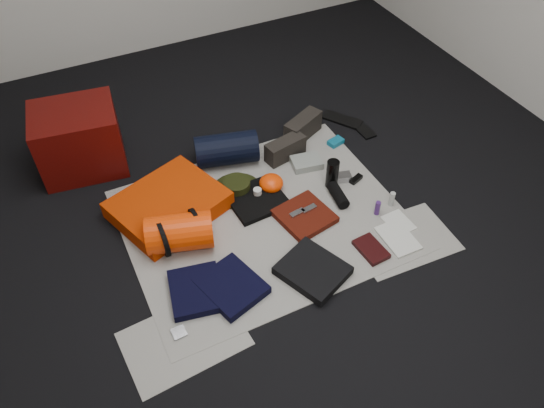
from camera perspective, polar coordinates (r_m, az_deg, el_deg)
name	(u,v)px	position (r m, az deg, el deg)	size (l,w,h in m)	color
floor	(264,221)	(3.18, -0.87, -1.80)	(4.50, 4.50, 0.02)	black
newspaper_mat	(264,219)	(3.17, -0.88, -1.64)	(1.60, 1.30, 0.01)	#B7B4A9
newspaper_sheet_front_left	(184,339)	(2.73, -9.43, -14.13)	(0.58, 0.40, 0.00)	#B7B4A9
newspaper_sheet_front_right	(403,240)	(3.16, 13.88, -3.76)	(0.58, 0.40, 0.00)	#B7B4A9
red_cabinet	(79,139)	(3.61, -20.04, 6.54)	(0.51, 0.43, 0.43)	#4E0805
sleeping_pad	(169,205)	(3.23, -11.07, -0.08)	(0.61, 0.50, 0.11)	#CA3202
stuff_sack	(180,232)	(3.00, -9.90, -3.04)	(0.21, 0.21, 0.37)	#FA3A04
sack_strap_left	(162,238)	(2.98, -11.70, -3.65)	(0.22, 0.22, 0.03)	black
sack_strap_right	(197,226)	(3.01, -8.11, -2.41)	(0.22, 0.22, 0.03)	black
navy_duffel	(227,149)	(3.49, -4.91, 5.90)	(0.21, 0.21, 0.40)	black
boonie_brim	(237,191)	(3.34, -3.77, 1.45)	(0.33, 0.33, 0.01)	black
boonie_crown	(237,186)	(3.31, -3.81, 1.97)	(0.17, 0.17, 0.07)	black
hiking_boot_left	(285,149)	(3.53, 1.44, 5.94)	(0.28, 0.10, 0.14)	black
hiking_boot_right	(303,127)	(3.72, 3.35, 8.27)	(0.30, 0.11, 0.15)	black
flip_flop_left	(342,120)	(3.93, 7.53, 8.98)	(0.11, 0.29, 0.02)	black
flip_flop_right	(362,128)	(3.87, 9.63, 8.02)	(0.09, 0.24, 0.01)	black
trousers_navy_a	(196,291)	(2.84, -8.16, -9.21)	(0.27, 0.31, 0.05)	black
trousers_navy_b	(232,286)	(2.83, -4.38, -8.83)	(0.28, 0.32, 0.05)	black
trousers_charcoal	(313,270)	(2.90, 4.40, -7.12)	(0.29, 0.34, 0.05)	black
black_tshirt	(257,200)	(3.26, -1.66, 0.49)	(0.33, 0.31, 0.03)	black
red_shirt	(305,216)	(3.16, 3.52, -1.29)	(0.29, 0.29, 0.04)	#4B1208
orange_stuff_sack	(271,183)	(3.31, -0.08, 2.26)	(0.15, 0.15, 0.10)	#FA3A04
first_aid_pouch	(306,162)	(3.51, 3.72, 4.48)	(0.19, 0.15, 0.05)	gray
water_bottle	(332,174)	(3.33, 6.50, 3.24)	(0.08, 0.08, 0.20)	black
speaker	(338,195)	(3.28, 7.12, 0.96)	(0.07, 0.07, 0.19)	black
compact_camera	(342,177)	(3.42, 7.54, 2.86)	(0.11, 0.07, 0.04)	#A3A3A7
cyan_case	(336,142)	(3.70, 6.87, 6.65)	(0.11, 0.07, 0.03)	#0D6384
toiletry_purple	(377,208)	(3.23, 11.27, -0.42)	(0.03, 0.03, 0.10)	#442067
toiletry_clear	(392,199)	(3.30, 12.77, 0.53)	(0.03, 0.03, 0.10)	#A7ABA6
paperback_book	(371,249)	(3.05, 10.61, -4.80)	(0.13, 0.20, 0.03)	black
map_booklet	(398,238)	(3.14, 13.38, -3.59)	(0.17, 0.25, 0.01)	silver
map_printout	(399,223)	(3.23, 13.45, -1.96)	(0.14, 0.18, 0.01)	silver
sunglasses	(356,179)	(3.44, 9.03, 2.66)	(0.10, 0.04, 0.02)	black
key_cluster	(179,333)	(2.74, -9.98, -13.46)	(0.07, 0.07, 0.01)	#A3A3A7
tape_roll	(257,192)	(3.26, -1.58, 1.35)	(0.05, 0.05, 0.04)	silver
energy_bar_a	(297,213)	(3.14, 2.73, -0.96)	(0.10, 0.04, 0.01)	#A3A3A7
energy_bar_b	(309,209)	(3.17, 4.00, -0.49)	(0.10, 0.04, 0.01)	#A3A3A7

